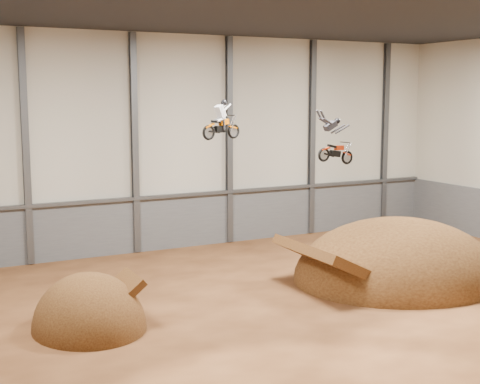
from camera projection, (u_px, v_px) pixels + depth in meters
name	position (u px, v px, depth m)	size (l,w,h in m)	color
floor	(305.00, 309.00, 31.66)	(40.00, 40.00, 0.00)	#4A2813
back_wall	(182.00, 142.00, 43.85)	(40.00, 0.10, 14.00)	beige
ceiling	(309.00, 6.00, 29.65)	(40.00, 40.00, 0.00)	black
lower_band_back	(184.00, 221.00, 44.51)	(39.80, 0.18, 3.50)	#595B61
steel_rail	(185.00, 195.00, 44.13)	(39.80, 0.35, 0.20)	#47494F
steel_column_1	(26.00, 148.00, 39.14)	(0.40, 0.36, 13.90)	#47494F
steel_column_2	(135.00, 144.00, 42.16)	(0.40, 0.36, 13.90)	#47494F
steel_column_3	(229.00, 141.00, 45.19)	(0.40, 0.36, 13.90)	#47494F
steel_column_4	(312.00, 138.00, 48.21)	(0.40, 0.36, 13.90)	#47494F
steel_column_5	(385.00, 136.00, 51.23)	(0.40, 0.36, 13.90)	#47494F
takeoff_ramp	(90.00, 328.00, 29.11)	(4.87, 5.62, 4.87)	#39200E
landing_ramp	(397.00, 279.00, 36.86)	(11.78, 10.42, 6.79)	#39200E
fmx_rider_a	(221.00, 118.00, 32.46)	(2.31, 0.88, 2.09)	#E06400
fmx_rider_b	(335.00, 138.00, 33.72)	(2.95, 0.84, 2.53)	red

